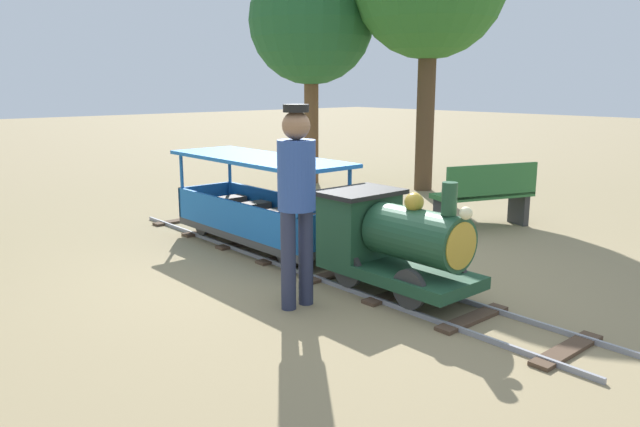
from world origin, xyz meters
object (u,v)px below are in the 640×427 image
object	(u,v)px
oak_tree_near	(311,22)
park_bench	(485,196)
locomotive	(390,238)
passenger_car	(259,210)
conductor_person	(297,190)

from	to	relation	value
oak_tree_near	park_bench	bearing A→B (deg)	80.11
locomotive	passenger_car	xyz separation A→B (m)	(0.00, -1.93, -0.06)
passenger_car	conductor_person	world-z (taller)	conductor_person
oak_tree_near	locomotive	bearing A→B (deg)	56.06
passenger_car	oak_tree_near	world-z (taller)	oak_tree_near
locomotive	park_bench	size ratio (longest dim) A/B	1.06
conductor_person	oak_tree_near	xyz separation A→B (m)	(-4.19, -4.76, 1.85)
passenger_car	conductor_person	bearing A→B (deg)	63.90
passenger_car	oak_tree_near	distance (m)	5.16
passenger_car	park_bench	size ratio (longest dim) A/B	1.73
conductor_person	oak_tree_near	world-z (taller)	oak_tree_near
park_bench	conductor_person	bearing A→B (deg)	9.59
passenger_car	park_bench	bearing A→B (deg)	157.68
locomotive	conductor_person	bearing A→B (deg)	-17.28
conductor_person	oak_tree_near	distance (m)	6.61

